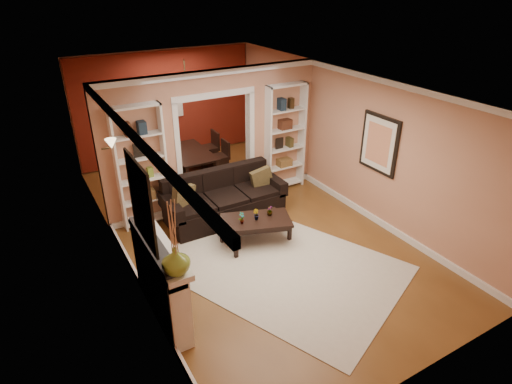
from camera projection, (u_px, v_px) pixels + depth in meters
floor at (245, 225)px, 8.12m from camera, size 8.00×8.00×0.00m
ceiling at (243, 82)px, 6.90m from camera, size 8.00×8.00×0.00m
wall_back at (167, 106)px, 10.59m from camera, size 8.00×0.00×8.00m
wall_front at (429, 288)px, 4.43m from camera, size 8.00×0.00×8.00m
wall_left at (114, 188)px, 6.50m from camera, size 0.00×8.00×8.00m
wall_right at (343, 138)px, 8.52m from camera, size 0.00×8.00×8.00m
partition_wall at (215, 139)px, 8.43m from camera, size 4.50×0.15×2.70m
red_back_panel at (167, 107)px, 10.58m from camera, size 4.44×0.04×2.64m
dining_window at (167, 98)px, 10.45m from camera, size 0.78×0.03×0.98m
area_rug at (281, 266)px, 6.97m from camera, size 3.86×4.40×0.01m
sofa at (224, 197)px, 8.18m from camera, size 2.31×1.00×0.90m
pillow_left at (183, 197)px, 7.69m from camera, size 0.48×0.31×0.46m
pillow_right at (262, 179)px, 8.44m from camera, size 0.43×0.15×0.42m
coffee_table at (256, 230)px, 7.54m from camera, size 1.35×1.01×0.45m
plant_left at (242, 218)px, 7.26m from camera, size 0.14×0.12×0.22m
plant_center at (256, 215)px, 7.39m from camera, size 0.11×0.12×0.19m
plant_right at (270, 211)px, 7.52m from camera, size 0.13×0.13×0.18m
bookshelf_left at (141, 167)px, 7.70m from camera, size 0.90×0.30×2.30m
bookshelf_right at (285, 138)px, 9.09m from camera, size 0.90×0.30×2.30m
fireplace at (162, 279)px, 5.77m from camera, size 0.32×1.70×1.16m
vase at (176, 261)px, 4.89m from camera, size 0.43×0.43×0.34m
mirror at (141, 202)px, 5.15m from camera, size 0.03×0.95×1.10m
wall_sconce at (108, 146)px, 6.75m from camera, size 0.18×0.18×0.22m
framed_art at (379, 144)px, 7.64m from camera, size 0.04×0.85×1.05m
dining_table at (192, 162)px, 10.14m from camera, size 1.56×0.87×0.55m
dining_chair_nw at (173, 166)px, 9.60m from camera, size 0.46×0.46×0.84m
dining_chair_ne at (218, 157)px, 10.10m from camera, size 0.46×0.46×0.80m
dining_chair_sw at (164, 157)px, 10.06m from camera, size 0.53×0.53×0.84m
dining_chair_se at (207, 148)px, 10.55m from camera, size 0.50×0.50×0.85m
chandelier at (184, 90)px, 9.29m from camera, size 0.50×0.50×0.30m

